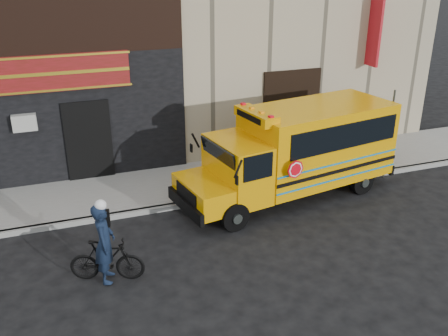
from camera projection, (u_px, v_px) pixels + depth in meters
ground at (244, 246)px, 12.80m from camera, size 120.00×120.00×0.00m
curb at (212, 200)px, 15.02m from camera, size 40.00×0.20×0.15m
sidewalk at (197, 181)px, 16.31m from camera, size 40.00×3.00×0.15m
school_bus at (299, 148)px, 15.01m from camera, size 7.16×3.28×2.92m
sign_pole at (390, 131)px, 16.06m from camera, size 0.07×0.26×2.99m
bicycle at (107, 260)px, 11.29m from camera, size 1.77×1.02×1.02m
cyclist at (105, 245)px, 11.06m from camera, size 0.60×0.78×1.92m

